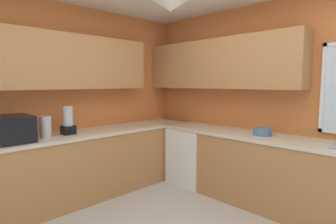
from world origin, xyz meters
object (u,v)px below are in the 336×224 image
at_px(microwave, 13,129).
at_px(bowl, 262,132).
at_px(kettle, 46,127).
at_px(dishwasher, 193,156).
at_px(blender_appliance, 68,122).

xyz_separation_m(microwave, bowl, (1.75, 2.32, -0.10)).
xyz_separation_m(kettle, bowl, (1.73, 1.97, -0.08)).
bearing_deg(microwave, dishwasher, 73.91).
relative_size(microwave, kettle, 1.88).
bearing_deg(microwave, blender_appliance, 90.00).
relative_size(dishwasher, kettle, 3.29).
distance_m(kettle, bowl, 2.62).
height_order(dishwasher, blender_appliance, blender_appliance).
bearing_deg(bowl, kettle, -131.24).
bearing_deg(blender_appliance, microwave, -90.00).
height_order(microwave, kettle, microwave).
height_order(dishwasher, bowl, bowl).
bearing_deg(kettle, blender_appliance, 94.02).
height_order(dishwasher, microwave, microwave).
height_order(microwave, bowl, microwave).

